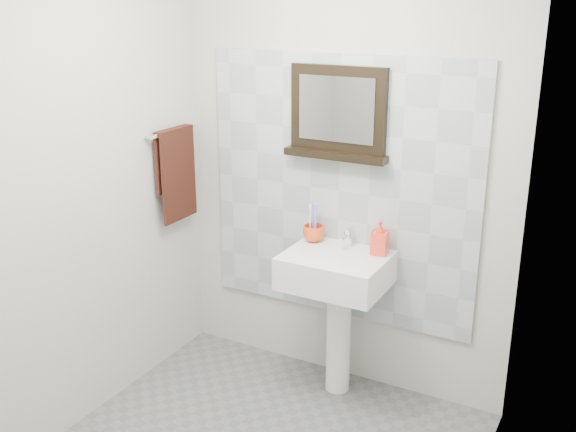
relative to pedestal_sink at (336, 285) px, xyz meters
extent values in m
cube|color=#BBB8B2|center=(-0.09, 0.23, 0.57)|extent=(2.00, 0.01, 2.50)
cube|color=#BBB8B2|center=(-0.09, -1.97, 0.57)|extent=(2.00, 0.01, 2.50)
cube|color=#BBB8B2|center=(-1.09, -0.87, 0.57)|extent=(0.01, 2.20, 2.50)
cube|color=#BBB8B2|center=(0.91, -0.87, 0.57)|extent=(0.01, 2.20, 2.50)
cube|color=#A8B1B6|center=(-0.09, 0.21, 0.47)|extent=(1.60, 0.02, 1.50)
cylinder|color=white|center=(0.00, 0.05, -0.34)|extent=(0.14, 0.14, 0.68)
cube|color=white|center=(0.00, -0.01, 0.09)|extent=(0.55, 0.44, 0.18)
cylinder|color=silver|center=(0.00, -0.03, 0.17)|extent=(0.32, 0.32, 0.02)
cylinder|color=#4C4C4F|center=(0.00, -0.03, 0.18)|extent=(0.04, 0.04, 0.00)
cylinder|color=silver|center=(0.00, 0.14, 0.23)|extent=(0.04, 0.04, 0.09)
cylinder|color=silver|center=(0.00, 0.09, 0.25)|extent=(0.02, 0.10, 0.02)
cube|color=silver|center=(0.00, 0.15, 0.28)|extent=(0.02, 0.07, 0.01)
imported|color=#EA4B1B|center=(-0.20, 0.11, 0.23)|extent=(0.15, 0.15, 0.09)
cylinder|color=white|center=(-0.22, 0.10, 0.29)|extent=(0.01, 0.01, 0.19)
cube|color=white|center=(-0.22, 0.10, 0.39)|extent=(0.01, 0.01, 0.03)
cylinder|color=#6580E6|center=(-0.18, 0.11, 0.29)|extent=(0.01, 0.01, 0.19)
cube|color=#6580E6|center=(-0.18, 0.11, 0.39)|extent=(0.01, 0.01, 0.03)
cylinder|color=white|center=(-0.20, 0.13, 0.29)|extent=(0.01, 0.01, 0.19)
cube|color=white|center=(-0.20, 0.13, 0.39)|extent=(0.01, 0.01, 0.03)
cylinder|color=#6580E6|center=(-0.21, 0.13, 0.29)|extent=(0.01, 0.01, 0.19)
cube|color=#6580E6|center=(-0.21, 0.13, 0.39)|extent=(0.01, 0.01, 0.03)
imported|color=#FC1D29|center=(0.20, 0.11, 0.28)|extent=(0.09, 0.10, 0.19)
cube|color=black|center=(-0.10, 0.19, 0.94)|extent=(0.55, 0.06, 0.46)
cube|color=#99999E|center=(-0.10, 0.16, 0.94)|extent=(0.44, 0.01, 0.35)
cube|color=black|center=(-0.10, 0.17, 0.69)|extent=(0.59, 0.11, 0.04)
cylinder|color=silver|center=(-1.04, -0.04, 0.76)|extent=(0.03, 0.40, 0.03)
cylinder|color=silver|center=(-1.07, -0.23, 0.76)|extent=(0.05, 0.02, 0.02)
cylinder|color=silver|center=(-1.07, 0.15, 0.76)|extent=(0.05, 0.02, 0.02)
cube|color=black|center=(-1.02, -0.04, 0.49)|extent=(0.02, 0.30, 0.52)
cube|color=black|center=(-1.06, -0.04, 0.58)|extent=(0.02, 0.30, 0.34)
cube|color=black|center=(-1.04, -0.04, 0.77)|extent=(0.06, 0.30, 0.03)
camera|label=1|loc=(1.39, -3.10, 1.52)|focal=42.00mm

